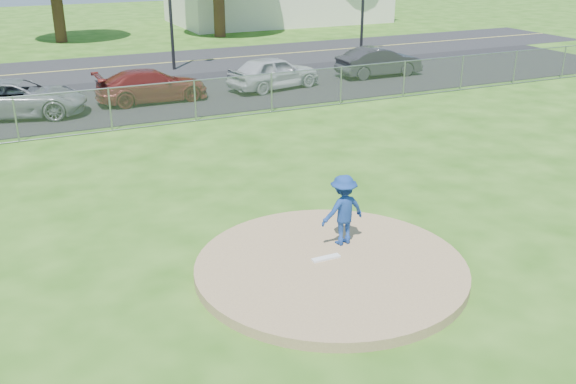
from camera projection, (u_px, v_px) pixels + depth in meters
name	position (u px, v px, depth m)	size (l,w,h in m)	color
ground	(185.00, 139.00, 21.19)	(120.00, 120.00, 0.00)	#275512
pitchers_mound	(331.00, 268.00, 12.74)	(5.40, 5.40, 0.20)	#967752
pitching_rubber	(326.00, 258.00, 12.86)	(0.60, 0.15, 0.04)	white
chain_link_fence	(168.00, 104.00, 22.60)	(40.00, 0.06, 1.50)	gray
parking_lot	(140.00, 98.00, 26.66)	(50.00, 8.00, 0.01)	black
street	(107.00, 67.00, 32.98)	(60.00, 7.00, 0.01)	black
pitcher	(343.00, 210.00, 13.27)	(0.98, 0.56, 1.51)	navy
traffic_cone	(14.00, 109.00, 23.71)	(0.32, 0.32, 0.62)	#FF450D
parked_car_gray	(18.00, 98.00, 23.67)	(2.25, 4.87, 1.35)	gray
parked_car_darkred	(152.00, 85.00, 25.87)	(1.82, 4.48, 1.30)	maroon
parked_car_pearl	(274.00, 72.00, 28.05)	(1.69, 4.20, 1.43)	#BBBDBF
parked_car_charcoal	(379.00, 62.00, 30.68)	(1.44, 4.12, 1.36)	#28292B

